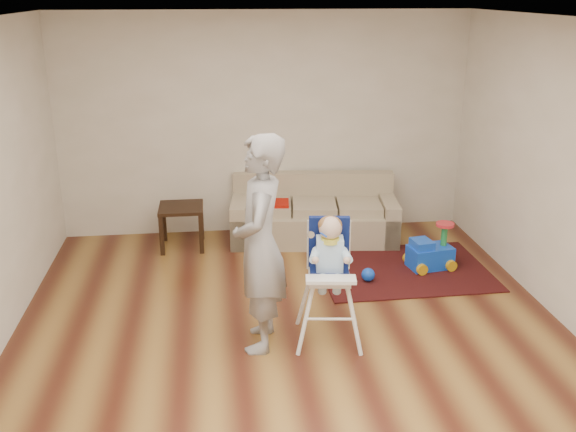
{
  "coord_description": "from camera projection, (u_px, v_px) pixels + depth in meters",
  "views": [
    {
      "loc": [
        -0.65,
        -4.98,
        2.93
      ],
      "look_at": [
        0.0,
        0.4,
        1.0
      ],
      "focal_mm": 40.0,
      "sensor_mm": 36.0,
      "label": 1
    }
  ],
  "objects": [
    {
      "name": "area_rug",
      "position": [
        403.0,
        270.0,
        7.05
      ],
      "size": [
        1.85,
        1.4,
        0.01
      ],
      "primitive_type": "cube",
      "rotation": [
        0.0,
        0.0,
        0.02
      ],
      "color": "black",
      "rests_on": "ground"
    },
    {
      "name": "ground",
      "position": [
        293.0,
        337.0,
        5.71
      ],
      "size": [
        5.5,
        5.5,
        0.0
      ],
      "primitive_type": "plane",
      "color": "#461E12",
      "rests_on": "ground"
    },
    {
      "name": "adult",
      "position": [
        260.0,
        245.0,
        5.3
      ],
      "size": [
        0.54,
        0.73,
        1.86
      ],
      "primitive_type": "imported",
      "rotation": [
        0.0,
        0.0,
        -1.71
      ],
      "color": "#9A999C",
      "rests_on": "ground"
    },
    {
      "name": "sofa",
      "position": [
        314.0,
        210.0,
        7.79
      ],
      "size": [
        2.07,
        1.03,
        0.77
      ],
      "rotation": [
        0.0,
        0.0,
        -0.11
      ],
      "color": "gray",
      "rests_on": "ground"
    },
    {
      "name": "high_chair",
      "position": [
        329.0,
        282.0,
        5.49
      ],
      "size": [
        0.6,
        0.6,
        1.16
      ],
      "rotation": [
        0.0,
        0.0,
        -0.13
      ],
      "color": "white",
      "rests_on": "ground"
    },
    {
      "name": "ride_on_toy",
      "position": [
        431.0,
        246.0,
        7.02
      ],
      "size": [
        0.51,
        0.4,
        0.51
      ],
      "primitive_type": null,
      "rotation": [
        0.0,
        0.0,
        0.17
      ],
      "color": "blue",
      "rests_on": "area_rug"
    },
    {
      "name": "toy_ball",
      "position": [
        368.0,
        275.0,
        6.74
      ],
      "size": [
        0.14,
        0.14,
        0.14
      ],
      "primitive_type": "sphere",
      "color": "blue",
      "rests_on": "area_rug"
    },
    {
      "name": "side_table",
      "position": [
        182.0,
        227.0,
        7.61
      ],
      "size": [
        0.51,
        0.51,
        0.51
      ],
      "primitive_type": null,
      "color": "black",
      "rests_on": "ground"
    },
    {
      "name": "room_envelope",
      "position": [
        286.0,
        116.0,
        5.57
      ],
      "size": [
        5.04,
        5.52,
        2.72
      ],
      "color": "beige",
      "rests_on": "ground"
    }
  ]
}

